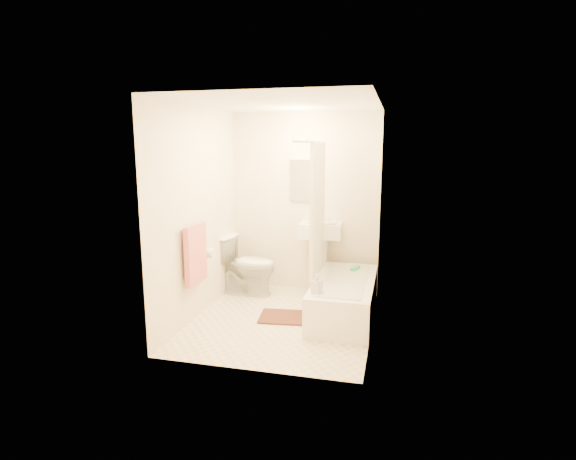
% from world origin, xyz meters
% --- Properties ---
extents(floor, '(2.40, 2.40, 0.00)m').
position_xyz_m(floor, '(0.00, 0.00, 0.00)').
color(floor, beige).
rests_on(floor, ground).
extents(ceiling, '(2.40, 2.40, 0.00)m').
position_xyz_m(ceiling, '(0.00, 0.00, 2.40)').
color(ceiling, white).
rests_on(ceiling, ground).
extents(wall_back, '(2.00, 0.02, 2.40)m').
position_xyz_m(wall_back, '(0.00, 1.20, 1.20)').
color(wall_back, beige).
rests_on(wall_back, ground).
extents(wall_left, '(0.02, 2.40, 2.40)m').
position_xyz_m(wall_left, '(-1.00, 0.00, 1.20)').
color(wall_left, beige).
rests_on(wall_left, ground).
extents(wall_right, '(0.02, 2.40, 2.40)m').
position_xyz_m(wall_right, '(1.00, 0.00, 1.20)').
color(wall_right, beige).
rests_on(wall_right, ground).
extents(mirror, '(0.40, 0.03, 0.55)m').
position_xyz_m(mirror, '(0.00, 1.18, 1.50)').
color(mirror, white).
rests_on(mirror, wall_back).
extents(curtain_rod, '(0.03, 1.70, 0.03)m').
position_xyz_m(curtain_rod, '(0.30, 0.10, 2.00)').
color(curtain_rod, silver).
rests_on(curtain_rod, wall_back).
extents(shower_curtain, '(0.04, 0.80, 1.55)m').
position_xyz_m(shower_curtain, '(0.30, 0.50, 1.22)').
color(shower_curtain, silver).
rests_on(shower_curtain, curtain_rod).
extents(towel_bar, '(0.02, 0.60, 0.02)m').
position_xyz_m(towel_bar, '(-0.96, -0.25, 1.10)').
color(towel_bar, silver).
rests_on(towel_bar, wall_left).
extents(towel, '(0.06, 0.45, 0.66)m').
position_xyz_m(towel, '(-0.93, -0.25, 0.78)').
color(towel, '#CC7266').
rests_on(towel, towel_bar).
extents(toilet_paper, '(0.11, 0.12, 0.12)m').
position_xyz_m(toilet_paper, '(-0.93, 0.12, 0.70)').
color(toilet_paper, white).
rests_on(toilet_paper, wall_left).
extents(toilet, '(0.84, 0.53, 0.78)m').
position_xyz_m(toilet, '(-0.70, 0.80, 0.39)').
color(toilet, white).
rests_on(toilet, floor).
extents(sink, '(0.57, 0.47, 1.05)m').
position_xyz_m(sink, '(0.25, 1.06, 0.53)').
color(sink, white).
rests_on(sink, floor).
extents(bathtub, '(0.67, 1.54, 0.43)m').
position_xyz_m(bathtub, '(0.66, 0.30, 0.22)').
color(bathtub, white).
rests_on(bathtub, floor).
extents(bath_mat, '(0.65, 0.52, 0.02)m').
position_xyz_m(bath_mat, '(0.02, 0.07, 0.01)').
color(bath_mat, '#4F2921').
rests_on(bath_mat, floor).
extents(soap_bottle, '(0.13, 0.13, 0.21)m').
position_xyz_m(soap_bottle, '(0.43, -0.24, 0.54)').
color(soap_bottle, white).
rests_on(soap_bottle, bathtub).
extents(scrub_brush, '(0.11, 0.22, 0.04)m').
position_xyz_m(scrub_brush, '(0.74, 0.75, 0.45)').
color(scrub_brush, '#3AB975').
rests_on(scrub_brush, bathtub).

